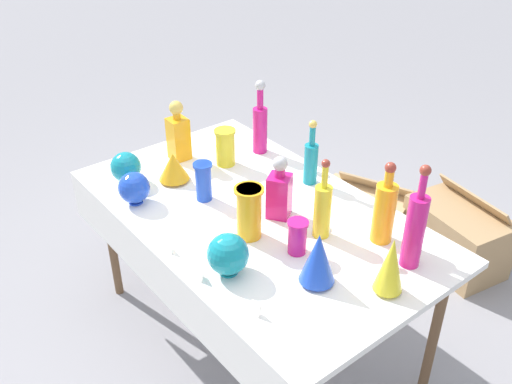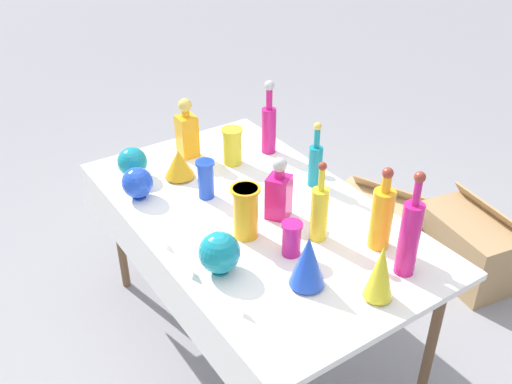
{
  "view_description": "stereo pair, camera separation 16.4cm",
  "coord_description": "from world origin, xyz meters",
  "px_view_note": "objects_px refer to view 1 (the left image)",
  "views": [
    {
      "loc": [
        1.61,
        -1.28,
        2.15
      ],
      "look_at": [
        0.0,
        0.0,
        0.86
      ],
      "focal_mm": 40.0,
      "sensor_mm": 36.0,
      "label": 1
    },
    {
      "loc": [
        1.71,
        -1.15,
        2.15
      ],
      "look_at": [
        0.0,
        0.0,
        0.86
      ],
      "focal_mm": 40.0,
      "sensor_mm": 36.0,
      "label": 2
    }
  ],
  "objects_px": {
    "slender_vase_0": "(249,211)",
    "round_bowl_0": "(134,188)",
    "tall_bottle_3": "(311,160)",
    "fluted_vase_1": "(391,265)",
    "tall_bottle_0": "(323,208)",
    "cardboard_box_behind_right": "(456,236)",
    "fluted_vase_2": "(173,167)",
    "tall_bottle_2": "(384,210)",
    "cardboard_box_behind_left": "(362,214)",
    "square_decanter_0": "(179,134)",
    "tall_bottle_4": "(260,124)",
    "tall_bottle_1": "(415,228)",
    "slender_vase_1": "(297,236)",
    "slender_vase_3": "(225,146)",
    "round_bowl_1": "(126,167)",
    "square_decanter_1": "(279,191)",
    "round_bowl_2": "(228,254)",
    "slender_vase_2": "(203,180)",
    "fluted_vase_0": "(318,258)"
  },
  "relations": [
    {
      "from": "square_decanter_0",
      "to": "slender_vase_3",
      "type": "height_order",
      "value": "square_decanter_0"
    },
    {
      "from": "square_decanter_0",
      "to": "tall_bottle_3",
      "type": "bearing_deg",
      "value": 30.95
    },
    {
      "from": "tall_bottle_3",
      "to": "round_bowl_2",
      "type": "height_order",
      "value": "tall_bottle_3"
    },
    {
      "from": "round_bowl_1",
      "to": "tall_bottle_1",
      "type": "bearing_deg",
      "value": 24.36
    },
    {
      "from": "round_bowl_1",
      "to": "slender_vase_2",
      "type": "bearing_deg",
      "value": 29.55
    },
    {
      "from": "round_bowl_1",
      "to": "fluted_vase_2",
      "type": "bearing_deg",
      "value": 53.58
    },
    {
      "from": "fluted_vase_1",
      "to": "cardboard_box_behind_left",
      "type": "distance_m",
      "value": 1.59
    },
    {
      "from": "tall_bottle_4",
      "to": "slender_vase_1",
      "type": "xyz_separation_m",
      "value": [
        0.75,
        -0.42,
        -0.07
      ]
    },
    {
      "from": "tall_bottle_3",
      "to": "tall_bottle_1",
      "type": "bearing_deg",
      "value": -9.86
    },
    {
      "from": "tall_bottle_2",
      "to": "round_bowl_1",
      "type": "bearing_deg",
      "value": -150.77
    },
    {
      "from": "tall_bottle_0",
      "to": "tall_bottle_4",
      "type": "xyz_separation_m",
      "value": [
        -0.72,
        0.26,
        0.02
      ]
    },
    {
      "from": "fluted_vase_2",
      "to": "cardboard_box_behind_right",
      "type": "bearing_deg",
      "value": 63.78
    },
    {
      "from": "fluted_vase_0",
      "to": "round_bowl_1",
      "type": "bearing_deg",
      "value": -169.29
    },
    {
      "from": "tall_bottle_3",
      "to": "fluted_vase_1",
      "type": "distance_m",
      "value": 0.79
    },
    {
      "from": "tall_bottle_1",
      "to": "fluted_vase_1",
      "type": "distance_m",
      "value": 0.2
    },
    {
      "from": "tall_bottle_0",
      "to": "round_bowl_1",
      "type": "relative_size",
      "value": 2.33
    },
    {
      "from": "cardboard_box_behind_left",
      "to": "cardboard_box_behind_right",
      "type": "xyz_separation_m",
      "value": [
        0.54,
        0.21,
        0.04
      ]
    },
    {
      "from": "square_decanter_1",
      "to": "slender_vase_3",
      "type": "distance_m",
      "value": 0.52
    },
    {
      "from": "slender_vase_2",
      "to": "fluted_vase_0",
      "type": "distance_m",
      "value": 0.72
    },
    {
      "from": "tall_bottle_2",
      "to": "square_decanter_1",
      "type": "height_order",
      "value": "tall_bottle_2"
    },
    {
      "from": "slender_vase_0",
      "to": "fluted_vase_2",
      "type": "height_order",
      "value": "slender_vase_0"
    },
    {
      "from": "square_decanter_0",
      "to": "cardboard_box_behind_right",
      "type": "bearing_deg",
      "value": 55.62
    },
    {
      "from": "slender_vase_0",
      "to": "round_bowl_0",
      "type": "height_order",
      "value": "slender_vase_0"
    },
    {
      "from": "square_decanter_1",
      "to": "slender_vase_2",
      "type": "distance_m",
      "value": 0.36
    },
    {
      "from": "square_decanter_1",
      "to": "round_bowl_0",
      "type": "height_order",
      "value": "square_decanter_1"
    },
    {
      "from": "tall_bottle_2",
      "to": "cardboard_box_behind_left",
      "type": "xyz_separation_m",
      "value": [
        -0.75,
        0.8,
        -0.76
      ]
    },
    {
      "from": "slender_vase_3",
      "to": "fluted_vase_0",
      "type": "distance_m",
      "value": 0.96
    },
    {
      "from": "slender_vase_1",
      "to": "fluted_vase_1",
      "type": "relative_size",
      "value": 0.63
    },
    {
      "from": "cardboard_box_behind_left",
      "to": "tall_bottle_4",
      "type": "bearing_deg",
      "value": -101.38
    },
    {
      "from": "fluted_vase_1",
      "to": "fluted_vase_2",
      "type": "relative_size",
      "value": 1.59
    },
    {
      "from": "round_bowl_1",
      "to": "fluted_vase_1",
      "type": "bearing_deg",
      "value": 16.2
    },
    {
      "from": "fluted_vase_2",
      "to": "tall_bottle_4",
      "type": "bearing_deg",
      "value": 87.72
    },
    {
      "from": "tall_bottle_0",
      "to": "cardboard_box_behind_right",
      "type": "xyz_separation_m",
      "value": [
        -0.05,
        1.18,
        -0.71
      ]
    },
    {
      "from": "slender_vase_1",
      "to": "square_decanter_1",
      "type": "bearing_deg",
      "value": 155.02
    },
    {
      "from": "square_decanter_0",
      "to": "round_bowl_0",
      "type": "bearing_deg",
      "value": -58.71
    },
    {
      "from": "fluted_vase_0",
      "to": "round_bowl_0",
      "type": "distance_m",
      "value": 0.93
    },
    {
      "from": "round_bowl_0",
      "to": "square_decanter_1",
      "type": "bearing_deg",
      "value": 42.69
    },
    {
      "from": "cardboard_box_behind_left",
      "to": "square_decanter_0",
      "type": "bearing_deg",
      "value": -107.48
    },
    {
      "from": "tall_bottle_2",
      "to": "cardboard_box_behind_left",
      "type": "bearing_deg",
      "value": 133.24
    },
    {
      "from": "fluted_vase_1",
      "to": "round_bowl_2",
      "type": "xyz_separation_m",
      "value": [
        -0.44,
        -0.39,
        -0.03
      ]
    },
    {
      "from": "cardboard_box_behind_left",
      "to": "fluted_vase_2",
      "type": "bearing_deg",
      "value": -97.64
    },
    {
      "from": "tall_bottle_2",
      "to": "round_bowl_1",
      "type": "distance_m",
      "value": 1.2
    },
    {
      "from": "fluted_vase_0",
      "to": "round_bowl_2",
      "type": "height_order",
      "value": "fluted_vase_0"
    },
    {
      "from": "fluted_vase_2",
      "to": "square_decanter_0",
      "type": "bearing_deg",
      "value": 140.72
    },
    {
      "from": "slender_vase_0",
      "to": "cardboard_box_behind_left",
      "type": "distance_m",
      "value": 1.47
    },
    {
      "from": "cardboard_box_behind_left",
      "to": "fluted_vase_1",
      "type": "bearing_deg",
      "value": -46.34
    },
    {
      "from": "tall_bottle_2",
      "to": "slender_vase_3",
      "type": "distance_m",
      "value": 0.91
    },
    {
      "from": "fluted_vase_2",
      "to": "cardboard_box_behind_right",
      "type": "distance_m",
      "value": 1.71
    },
    {
      "from": "fluted_vase_0",
      "to": "round_bowl_1",
      "type": "height_order",
      "value": "fluted_vase_0"
    },
    {
      "from": "square_decanter_1",
      "to": "fluted_vase_2",
      "type": "xyz_separation_m",
      "value": [
        -0.53,
        -0.2,
        -0.04
      ]
    }
  ]
}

